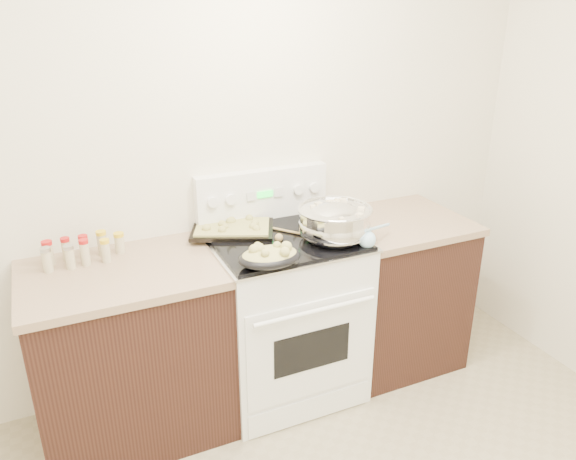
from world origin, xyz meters
TOP-DOWN VIEW (x-y plane):
  - room_shell at (0.00, 0.00)m, footprint 4.10×3.60m
  - counter_left at (-0.48, 1.43)m, footprint 0.93×0.67m
  - counter_right at (1.08, 1.43)m, footprint 0.73×0.67m
  - kitchen_range at (0.35, 1.42)m, footprint 0.78×0.73m
  - mixing_bowl at (0.57, 1.29)m, footprint 0.42×0.42m
  - roasting_pan at (0.15, 1.14)m, footprint 0.31×0.23m
  - baking_sheet at (0.13, 1.60)m, footprint 0.51×0.44m
  - wooden_spoon at (0.34, 1.43)m, footprint 0.18×0.23m
  - blue_ladle at (0.69, 1.15)m, footprint 0.27×0.18m
  - spice_jars at (-0.63, 1.59)m, footprint 0.39×0.15m

SIDE VIEW (x-z plane):
  - counter_left at x=-0.48m, z-range 0.00..0.92m
  - counter_right at x=1.08m, z-range 0.00..0.92m
  - kitchen_range at x=0.35m, z-range -0.12..1.10m
  - wooden_spoon at x=0.34m, z-range 0.93..0.98m
  - baking_sheet at x=0.13m, z-range 0.93..0.99m
  - blue_ladle at x=0.69m, z-range 0.92..1.04m
  - spice_jars at x=-0.63m, z-range 0.92..1.05m
  - roasting_pan at x=0.15m, z-range 0.94..1.05m
  - mixing_bowl at x=0.57m, z-range 0.92..1.14m
  - room_shell at x=0.00m, z-range 0.33..3.08m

